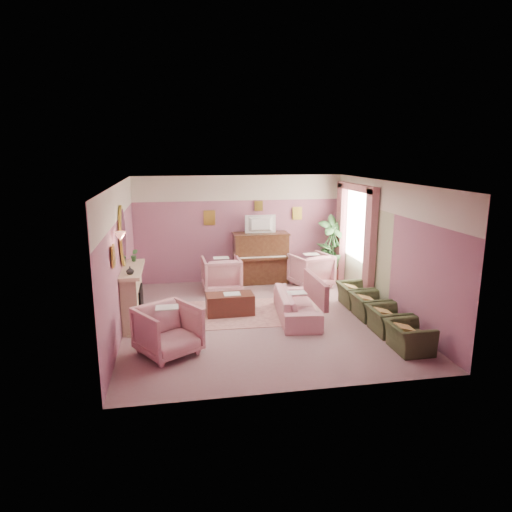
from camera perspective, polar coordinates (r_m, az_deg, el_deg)
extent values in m
cube|color=gray|center=(9.59, 0.62, -7.80)|extent=(5.50, 6.00, 0.01)
cube|color=silver|center=(8.99, 0.66, 9.13)|extent=(5.50, 6.00, 0.01)
cube|color=#764C6B|center=(12.10, -2.04, 3.42)|extent=(5.50, 0.02, 2.80)
cube|color=#764C6B|center=(6.37, 5.73, -5.38)|extent=(5.50, 0.02, 2.80)
cube|color=#764C6B|center=(9.10, -16.63, -0.30)|extent=(0.02, 6.00, 2.80)
cube|color=#764C6B|center=(10.07, 16.20, 0.97)|extent=(0.02, 6.00, 2.80)
cube|color=beige|center=(11.96, -2.07, 8.50)|extent=(5.50, 0.01, 0.65)
cube|color=#AAB38A|center=(11.28, 13.14, 0.71)|extent=(0.01, 3.00, 2.15)
cube|color=tan|center=(9.49, -15.22, -4.99)|extent=(0.30, 1.40, 1.10)
cube|color=black|center=(9.53, -14.56, -5.83)|extent=(0.18, 0.72, 0.68)
cube|color=#FF3F28|center=(9.59, -14.26, -6.84)|extent=(0.06, 0.54, 0.10)
cube|color=tan|center=(9.34, -15.24, -1.65)|extent=(0.40, 1.55, 0.07)
cube|color=tan|center=(9.65, -13.83, -7.99)|extent=(0.55, 1.50, 0.02)
ellipsoid|color=gold|center=(9.21, -16.35, 2.42)|extent=(0.04, 0.72, 1.20)
ellipsoid|color=silver|center=(9.21, -16.20, 2.43)|extent=(0.01, 0.60, 1.06)
cone|color=#E08569|center=(8.14, -16.61, 2.37)|extent=(0.20, 0.20, 0.16)
cube|color=#3F2515|center=(12.02, 0.57, -0.29)|extent=(1.40, 0.60, 1.30)
cube|color=#3F2515|center=(11.67, 0.89, -0.34)|extent=(1.30, 0.12, 0.06)
cube|color=silver|center=(11.66, 0.89, -0.15)|extent=(1.20, 0.08, 0.02)
cube|color=#3F2515|center=(11.88, 0.58, 2.81)|extent=(1.45, 0.65, 0.04)
imported|color=black|center=(11.79, 0.63, 4.16)|extent=(0.80, 0.12, 0.48)
cube|color=gold|center=(11.92, -5.84, 4.78)|extent=(0.30, 0.03, 0.38)
cube|color=gold|center=(12.32, 5.16, 5.33)|extent=(0.26, 0.03, 0.34)
cube|color=gold|center=(12.06, 0.33, 6.27)|extent=(0.22, 0.03, 0.26)
cube|color=gold|center=(7.86, -17.41, 0.02)|extent=(0.03, 0.28, 0.36)
cube|color=beige|center=(11.38, 12.64, 4.04)|extent=(0.03, 1.40, 1.80)
cube|color=#975860|center=(10.59, 14.04, 1.12)|extent=(0.16, 0.34, 2.60)
cube|color=#975860|center=(12.26, 10.56, 2.86)|extent=(0.16, 0.34, 2.60)
cube|color=#975860|center=(11.25, 12.48, 8.36)|extent=(0.16, 2.20, 0.16)
imported|color=#326833|center=(9.83, -14.98, 0.11)|extent=(0.16, 0.16, 0.28)
imported|color=beige|center=(8.83, -15.48, -1.76)|extent=(0.16, 0.16, 0.16)
cube|color=tan|center=(9.88, -2.74, -7.15)|extent=(2.57, 1.89, 0.01)
cube|color=#462118|center=(9.77, -3.29, -6.04)|extent=(1.01, 0.52, 0.45)
cube|color=silver|center=(9.70, -3.01, -4.74)|extent=(0.35, 0.28, 0.01)
imported|color=#CF929A|center=(9.54, 5.10, -5.51)|extent=(0.64, 1.92, 0.78)
cube|color=#975860|center=(9.58, 7.44, -4.15)|extent=(0.10, 1.45, 0.53)
imported|color=#CF929A|center=(11.34, -4.35, -2.05)|extent=(0.91, 0.91, 0.95)
imported|color=#CF929A|center=(11.78, 6.87, -1.52)|extent=(0.91, 0.91, 0.95)
imported|color=#CF929A|center=(7.97, -10.95, -8.83)|extent=(0.91, 0.91, 0.95)
imported|color=#374126|center=(8.43, 18.62, -9.07)|extent=(0.55, 0.78, 0.67)
imported|color=#374126|center=(9.10, 16.15, -7.25)|extent=(0.55, 0.78, 0.67)
imported|color=#374126|center=(9.80, 14.04, -5.67)|extent=(0.55, 0.78, 0.67)
imported|color=#374126|center=(10.52, 12.23, -4.30)|extent=(0.55, 0.78, 0.67)
cylinder|color=white|center=(12.49, 8.49, -1.34)|extent=(0.52, 0.52, 0.70)
imported|color=#326833|center=(12.37, 8.57, 0.99)|extent=(0.30, 0.30, 0.34)
imported|color=#326833|center=(12.32, 9.24, 0.78)|extent=(0.16, 0.16, 0.28)
cylinder|color=brown|center=(12.38, 9.35, -2.35)|extent=(0.34, 0.34, 0.34)
imported|color=#326833|center=(12.18, 9.51, 1.69)|extent=(0.76, 0.76, 1.44)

